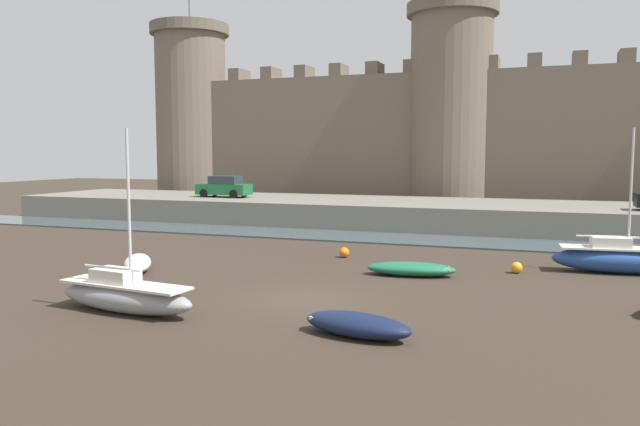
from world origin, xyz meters
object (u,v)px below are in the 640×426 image
Objects in this scene: sailboat_midflat_left at (125,295)px; mooring_buoy_near_channel at (517,268)px; rowboat_near_channel_left at (411,269)px; mooring_buoy_near_shore at (344,252)px; rowboat_foreground_left at (357,324)px; car_quay_centre_west at (224,187)px; sailboat_foreground_centre at (620,258)px; rowboat_near_channel_right at (138,263)px.

mooring_buoy_near_channel is at bearing 43.85° from sailboat_midflat_left.
rowboat_near_channel_left reaches higher than mooring_buoy_near_shore.
rowboat_near_channel_left is 4.62m from mooring_buoy_near_channel.
car_quay_centre_west is at bearing 125.36° from rowboat_foreground_left.
rowboat_near_channel_left is (-0.36, 9.07, -0.05)m from rowboat_foreground_left.
mooring_buoy_near_shore is 19.56m from car_quay_centre_west.
mooring_buoy_near_shore is (-12.27, -0.26, -0.39)m from sailboat_foreground_centre.
sailboat_foreground_centre is 12.22× the size of mooring_buoy_near_shore.
mooring_buoy_near_channel is (11.60, 11.14, -0.33)m from sailboat_midflat_left.
rowboat_foreground_left is 13.16m from mooring_buoy_near_shore.
sailboat_foreground_centre is 12.65× the size of mooring_buoy_near_channel.
rowboat_foreground_left is 0.83× the size of car_quay_centre_west.
rowboat_foreground_left is 7.84m from sailboat_midflat_left.
mooring_buoy_near_channel is at bearing -8.80° from mooring_buoy_near_shore.
rowboat_near_channel_left is at bearing -153.17° from mooring_buoy_near_channel.
mooring_buoy_near_channel is 0.12× the size of car_quay_centre_west.
rowboat_near_channel_right is 7.50× the size of mooring_buoy_near_channel.
sailboat_midflat_left reaches higher than rowboat_near_channel_right.
mooring_buoy_near_channel is (-4.13, -1.52, -0.40)m from sailboat_foreground_centre.
rowboat_foreground_left reaches higher than rowboat_near_channel_left.
sailboat_midflat_left is at bearing -129.54° from rowboat_near_channel_left.
sailboat_foreground_centre is at bearing 23.60° from rowboat_near_channel_left.
rowboat_foreground_left is 0.58× the size of sailboat_midflat_left.
sailboat_midflat_left is 28.01m from car_quay_centre_west.
rowboat_foreground_left is at bearing -70.58° from mooring_buoy_near_shore.
rowboat_near_channel_right is at bearing -161.72° from sailboat_foreground_centre.
mooring_buoy_near_channel is 26.69m from car_quay_centre_west.
rowboat_near_channel_right is at bearing -165.75° from rowboat_near_channel_left.
car_quay_centre_west is (-26.26, 13.22, 1.85)m from sailboat_foreground_centre.
rowboat_near_channel_left is 0.93× the size of car_quay_centre_west.
car_quay_centre_west reaches higher than rowboat_foreground_left.
mooring_buoy_near_shore is (3.46, 12.40, -0.32)m from sailboat_midflat_left.
sailboat_midflat_left is at bearing -105.60° from mooring_buoy_near_shore.
rowboat_foreground_left is 6.75× the size of mooring_buoy_near_shore.
mooring_buoy_near_channel is at bearing -33.67° from car_quay_centre_west.
mooring_buoy_near_channel is (15.61, 5.00, -0.09)m from rowboat_near_channel_right.
rowboat_foreground_left is 31.82m from car_quay_centre_west.
mooring_buoy_near_channel is 8.23m from mooring_buoy_near_shore.
rowboat_near_channel_right is (-11.85, 6.15, -0.02)m from rowboat_foreground_left.
sailboat_foreground_centre is 1.50× the size of car_quay_centre_west.
rowboat_near_channel_right is 0.59× the size of sailboat_foreground_centre.
sailboat_foreground_centre is at bearing 1.23° from mooring_buoy_near_shore.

